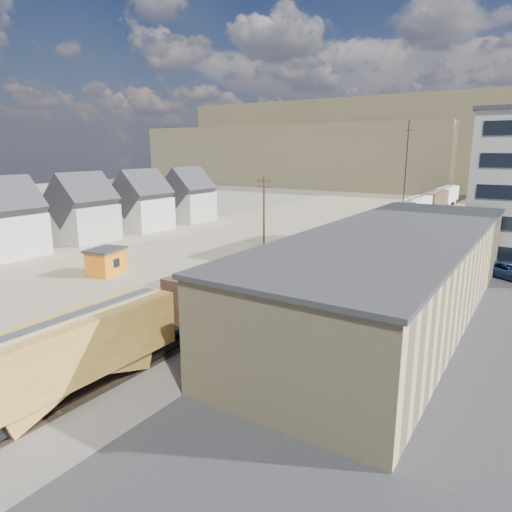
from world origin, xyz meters
The scene contains 13 objects.
ground centered at (0.00, 0.00, 0.00)m, with size 300.00×300.00×0.00m, color #6B6356.
ballast_bed centered at (0.00, 50.00, 0.03)m, with size 18.00×200.00×0.06m, color #4C4742.
dirt_yard centered at (-20.00, 40.00, 0.01)m, with size 24.00×180.00×0.03m, color #7F7157.
asphalt_lot centered at (22.00, 35.00, 0.02)m, with size 26.00×120.00×0.04m, color #232326.
rail_tracks centered at (-0.55, 50.00, 0.11)m, with size 11.40×200.00×0.24m.
freight_train centered at (3.80, 55.02, 2.79)m, with size 3.00×119.74×4.46m.
warehouse centered at (14.98, 25.00, 3.65)m, with size 12.40×40.40×7.25m.
utility_pole_north centered at (-8.50, 42.00, 5.30)m, with size 2.20×0.32×10.00m.
radio_mast centered at (6.00, 60.00, 9.12)m, with size 1.20×0.16×18.00m.
townhouse_row centered at (-34.00, 25.00, 4.34)m, with size 8.15×68.16×10.47m.
hills_north centered at (0.17, 167.92, 14.10)m, with size 265.00×80.00×32.00m.
maintenance_shed centered at (-15.51, 19.90, 1.54)m, with size 3.94×4.66×3.00m.
parked_car_blue centered at (22.36, 42.63, 0.84)m, with size 2.77×6.01×1.67m, color navy.
Camera 1 is at (25.28, -12.46, 13.73)m, focal length 32.00 mm.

